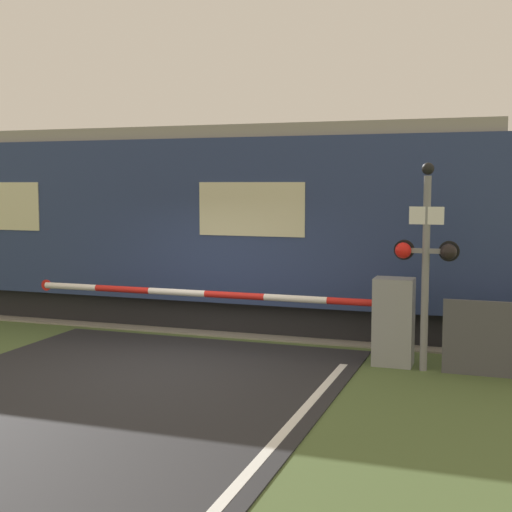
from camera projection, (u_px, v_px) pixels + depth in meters
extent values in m
plane|color=#4C6033|center=(162.00, 367.00, 10.81)|extent=(80.00, 80.00, 0.00)
cube|color=gray|center=(248.00, 320.00, 14.43)|extent=(36.00, 3.20, 0.03)
cube|color=#595451|center=(235.00, 324.00, 13.75)|extent=(36.00, 0.08, 0.10)
cube|color=#595451|center=(259.00, 311.00, 15.10)|extent=(36.00, 0.08, 0.10)
cube|color=black|center=(44.00, 294.00, 15.99)|extent=(18.27, 2.43, 0.60)
cube|color=navy|center=(41.00, 214.00, 15.81)|extent=(19.86, 2.86, 3.00)
cube|color=gray|center=(39.00, 141.00, 15.65)|extent=(19.46, 2.63, 0.24)
cube|color=beige|center=(251.00, 209.00, 12.66)|extent=(1.99, 0.02, 0.96)
cube|color=gray|center=(394.00, 322.00, 10.89)|extent=(0.60, 0.44, 1.35)
cylinder|color=gray|center=(394.00, 304.00, 10.86)|extent=(0.16, 0.16, 0.18)
cylinder|color=red|center=(360.00, 302.00, 11.03)|extent=(1.04, 0.11, 0.11)
cylinder|color=white|center=(295.00, 299.00, 11.37)|extent=(1.04, 0.11, 0.11)
cylinder|color=red|center=(234.00, 295.00, 11.71)|extent=(1.04, 0.11, 0.11)
cylinder|color=white|center=(177.00, 292.00, 12.05)|extent=(1.04, 0.11, 0.11)
cylinder|color=red|center=(123.00, 289.00, 12.38)|extent=(1.04, 0.11, 0.11)
cylinder|color=white|center=(71.00, 286.00, 12.72)|extent=(1.04, 0.11, 0.11)
cylinder|color=red|center=(46.00, 285.00, 12.89)|extent=(0.20, 0.02, 0.20)
cylinder|color=gray|center=(425.00, 274.00, 10.49)|extent=(0.11, 0.11, 2.89)
cube|color=gray|center=(426.00, 251.00, 10.46)|extent=(0.77, 0.07, 0.07)
sphere|color=red|center=(403.00, 250.00, 10.52)|extent=(0.24, 0.24, 0.24)
sphere|color=black|center=(449.00, 252.00, 10.30)|extent=(0.24, 0.24, 0.24)
cylinder|color=black|center=(404.00, 250.00, 10.62)|extent=(0.30, 0.06, 0.30)
cylinder|color=black|center=(449.00, 251.00, 10.41)|extent=(0.30, 0.06, 0.30)
cube|color=white|center=(427.00, 216.00, 10.37)|extent=(0.50, 0.02, 0.26)
sphere|color=black|center=(428.00, 169.00, 10.34)|extent=(0.18, 0.18, 0.18)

